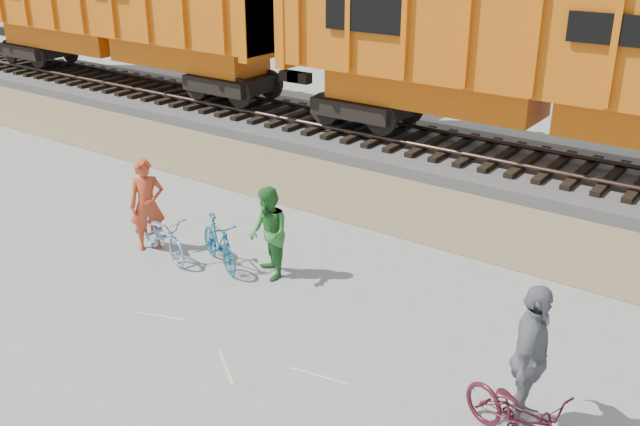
# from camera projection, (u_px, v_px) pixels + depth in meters

# --- Properties ---
(ground) EXTENTS (120.00, 120.00, 0.00)m
(ground) POSITION_uv_depth(u_px,v_px,m) (240.00, 314.00, 11.36)
(ground) COLOR #9E9E99
(ground) RESTS_ON ground
(gravel_strip) EXTENTS (120.00, 3.00, 0.02)m
(gravel_strip) POSITION_uv_depth(u_px,v_px,m) (410.00, 207.00, 15.47)
(gravel_strip) COLOR #9F8663
(gravel_strip) RESTS_ON ground
(ballast_bed) EXTENTS (120.00, 4.00, 0.30)m
(ballast_bed) POSITION_uv_depth(u_px,v_px,m) (478.00, 160.00, 18.03)
(ballast_bed) COLOR slate
(ballast_bed) RESTS_ON ground
(track) EXTENTS (120.00, 2.60, 0.24)m
(track) POSITION_uv_depth(u_px,v_px,m) (479.00, 148.00, 17.90)
(track) COLOR black
(track) RESTS_ON ballast_bed
(hopper_car_left) EXTENTS (14.00, 3.13, 4.65)m
(hopper_car_left) POSITION_uv_depth(u_px,v_px,m) (120.00, 6.00, 24.10)
(hopper_car_left) COLOR black
(hopper_car_left) RESTS_ON track
(hopper_car_center) EXTENTS (14.00, 3.13, 4.65)m
(hopper_car_center) POSITION_uv_depth(u_px,v_px,m) (559.00, 53.00, 16.01)
(hopper_car_center) COLOR black
(hopper_car_center) RESTS_ON track
(bicycle_blue) EXTENTS (1.69, 0.98, 0.84)m
(bicycle_blue) POSITION_uv_depth(u_px,v_px,m) (164.00, 236.00, 13.12)
(bicycle_blue) COLOR #7197BF
(bicycle_blue) RESTS_ON ground
(bicycle_teal) EXTENTS (1.55, 1.04, 0.91)m
(bicycle_teal) POSITION_uv_depth(u_px,v_px,m) (219.00, 242.00, 12.77)
(bicycle_teal) COLOR #1A607E
(bicycle_teal) RESTS_ON ground
(bicycle_maroon) EXTENTS (1.77, 1.09, 0.88)m
(bicycle_maroon) POSITION_uv_depth(u_px,v_px,m) (521.00, 417.00, 8.37)
(bicycle_maroon) COLOR #4A1621
(bicycle_maroon) RESTS_ON ground
(person_solo) EXTENTS (0.74, 0.77, 1.77)m
(person_solo) POSITION_uv_depth(u_px,v_px,m) (147.00, 205.00, 13.29)
(person_solo) COLOR #C94423
(person_solo) RESTS_ON ground
(person_man) EXTENTS (1.01, 0.97, 1.65)m
(person_man) POSITION_uv_depth(u_px,v_px,m) (269.00, 234.00, 12.24)
(person_man) COLOR #307A32
(person_man) RESTS_ON ground
(person_woman) EXTENTS (0.66, 1.21, 1.96)m
(person_woman) POSITION_uv_depth(u_px,v_px,m) (530.00, 359.00, 8.51)
(person_woman) COLOR slate
(person_woman) RESTS_ON ground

